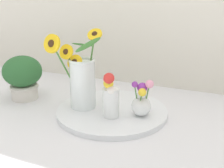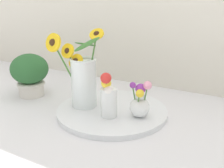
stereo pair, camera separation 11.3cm
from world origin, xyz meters
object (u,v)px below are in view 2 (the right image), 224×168
(vase_bulb_right, at_px, (140,103))
(potted_plant, at_px, (30,73))
(mason_jar_sunflowers, at_px, (83,78))
(vase_small_center, at_px, (108,97))
(serving_tray, at_px, (112,111))

(vase_bulb_right, relative_size, potted_plant, 0.72)
(mason_jar_sunflowers, relative_size, vase_small_center, 1.74)
(vase_small_center, bearing_deg, mason_jar_sunflowers, 163.63)
(vase_small_center, xyz_separation_m, vase_bulb_right, (0.12, 0.06, -0.03))
(serving_tray, xyz_separation_m, vase_small_center, (0.03, -0.08, 0.10))
(vase_bulb_right, bearing_deg, vase_small_center, -152.09)
(vase_small_center, bearing_deg, vase_bulb_right, 27.91)
(potted_plant, bearing_deg, mason_jar_sunflowers, -3.89)
(serving_tray, xyz_separation_m, vase_bulb_right, (0.14, -0.02, 0.07))
(serving_tray, distance_m, vase_bulb_right, 0.16)
(potted_plant, bearing_deg, vase_small_center, -7.84)
(vase_small_center, bearing_deg, potted_plant, 172.16)
(vase_small_center, relative_size, potted_plant, 0.89)
(serving_tray, distance_m, mason_jar_sunflowers, 0.20)
(serving_tray, bearing_deg, potted_plant, -178.88)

